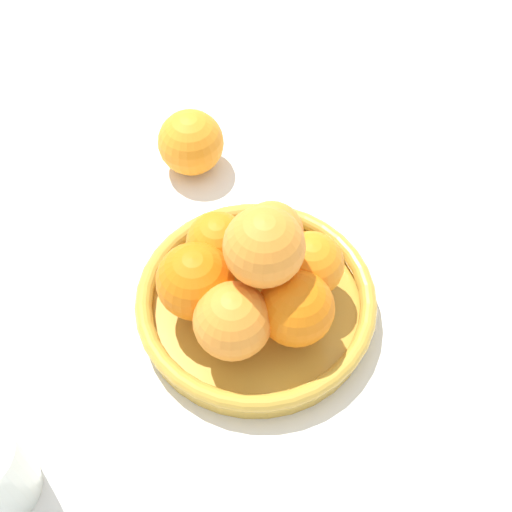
% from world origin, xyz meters
% --- Properties ---
extents(ground_plane, '(4.00, 4.00, 0.00)m').
position_xyz_m(ground_plane, '(0.00, 0.00, 0.00)').
color(ground_plane, white).
extents(fruit_bowl, '(0.25, 0.25, 0.04)m').
position_xyz_m(fruit_bowl, '(0.00, 0.00, 0.02)').
color(fruit_bowl, gold).
rests_on(fruit_bowl, ground_plane).
extents(orange_pile, '(0.18, 0.18, 0.13)m').
position_xyz_m(orange_pile, '(-0.01, 0.00, 0.08)').
color(orange_pile, orange).
rests_on(orange_pile, fruit_bowl).
extents(stray_orange, '(0.08, 0.08, 0.08)m').
position_xyz_m(stray_orange, '(0.18, 0.14, 0.04)').
color(stray_orange, orange).
rests_on(stray_orange, ground_plane).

